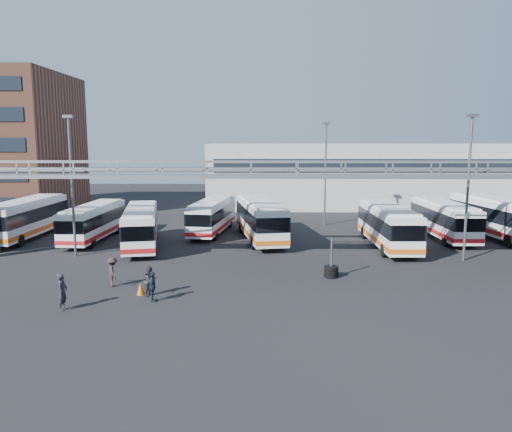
{
  "coord_description": "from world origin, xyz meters",
  "views": [
    {
      "loc": [
        -2.27,
        -27.65,
        8.41
      ],
      "look_at": [
        -2.7,
        6.0,
        3.32
      ],
      "focal_mm": 35.0,
      "sensor_mm": 36.0,
      "label": 1
    }
  ],
  "objects_px": {
    "pedestrian_c": "(113,272)",
    "bus_6": "(388,224)",
    "bus_2": "(141,225)",
    "bus_3": "(212,215)",
    "light_pole_back": "(326,168)",
    "bus_1": "(94,221)",
    "bus_7": "(444,218)",
    "cone_right": "(140,289)",
    "bus_4": "(260,218)",
    "pedestrian_b": "(150,281)",
    "bus_8": "(497,216)",
    "light_pole_mid": "(468,180)",
    "pedestrian_a": "(62,292)",
    "tire_stack": "(331,271)",
    "pedestrian_d": "(152,287)",
    "light_pole_left": "(72,178)",
    "bus_0": "(27,217)"
  },
  "relations": [
    {
      "from": "pedestrian_c",
      "to": "bus_6",
      "type": "bearing_deg",
      "value": -85.89
    },
    {
      "from": "bus_2",
      "to": "bus_6",
      "type": "relative_size",
      "value": 0.98
    },
    {
      "from": "bus_3",
      "to": "bus_6",
      "type": "distance_m",
      "value": 15.68
    },
    {
      "from": "light_pole_back",
      "to": "bus_2",
      "type": "distance_m",
      "value": 19.63
    },
    {
      "from": "bus_1",
      "to": "bus_7",
      "type": "bearing_deg",
      "value": 4.64
    },
    {
      "from": "light_pole_back",
      "to": "cone_right",
      "type": "relative_size",
      "value": 15.39
    },
    {
      "from": "bus_4",
      "to": "bus_7",
      "type": "height_order",
      "value": "bus_4"
    },
    {
      "from": "bus_7",
      "to": "light_pole_back",
      "type": "bearing_deg",
      "value": 142.6
    },
    {
      "from": "bus_7",
      "to": "pedestrian_b",
      "type": "distance_m",
      "value": 27.39
    },
    {
      "from": "bus_8",
      "to": "pedestrian_b",
      "type": "bearing_deg",
      "value": -155.45
    },
    {
      "from": "light_pole_mid",
      "to": "bus_1",
      "type": "bearing_deg",
      "value": 166.36
    },
    {
      "from": "bus_1",
      "to": "cone_right",
      "type": "relative_size",
      "value": 15.2
    },
    {
      "from": "bus_2",
      "to": "bus_7",
      "type": "distance_m",
      "value": 25.67
    },
    {
      "from": "light_pole_back",
      "to": "bus_4",
      "type": "bearing_deg",
      "value": -129.51
    },
    {
      "from": "light_pole_back",
      "to": "bus_8",
      "type": "distance_m",
      "value": 16.05
    },
    {
      "from": "pedestrian_a",
      "to": "tire_stack",
      "type": "relative_size",
      "value": 0.74
    },
    {
      "from": "bus_8",
      "to": "pedestrian_d",
      "type": "bearing_deg",
      "value": -153.53
    },
    {
      "from": "bus_3",
      "to": "cone_right",
      "type": "xyz_separation_m",
      "value": [
        -2.14,
        -18.52,
        -1.36
      ]
    },
    {
      "from": "light_pole_back",
      "to": "bus_6",
      "type": "bearing_deg",
      "value": -70.73
    },
    {
      "from": "pedestrian_c",
      "to": "bus_8",
      "type": "bearing_deg",
      "value": -89.66
    },
    {
      "from": "pedestrian_a",
      "to": "pedestrian_d",
      "type": "xyz_separation_m",
      "value": [
        4.21,
        1.36,
        -0.13
      ]
    },
    {
      "from": "pedestrian_a",
      "to": "light_pole_mid",
      "type": "bearing_deg",
      "value": -64.93
    },
    {
      "from": "bus_2",
      "to": "bus_3",
      "type": "xyz_separation_m",
      "value": [
        5.06,
        6.12,
        -0.07
      ]
    },
    {
      "from": "light_pole_left",
      "to": "cone_right",
      "type": "xyz_separation_m",
      "value": [
        7.02,
        -9.2,
        -5.4
      ]
    },
    {
      "from": "bus_6",
      "to": "pedestrian_c",
      "type": "relative_size",
      "value": 6.33
    },
    {
      "from": "bus_4",
      "to": "pedestrian_d",
      "type": "distance_m",
      "value": 17.52
    },
    {
      "from": "bus_1",
      "to": "pedestrian_a",
      "type": "bearing_deg",
      "value": -73.87
    },
    {
      "from": "light_pole_back",
      "to": "tire_stack",
      "type": "height_order",
      "value": "light_pole_back"
    },
    {
      "from": "pedestrian_b",
      "to": "pedestrian_d",
      "type": "distance_m",
      "value": 1.08
    },
    {
      "from": "light_pole_mid",
      "to": "pedestrian_a",
      "type": "relative_size",
      "value": 5.44
    },
    {
      "from": "bus_1",
      "to": "bus_0",
      "type": "bearing_deg",
      "value": 175.51
    },
    {
      "from": "bus_2",
      "to": "bus_4",
      "type": "height_order",
      "value": "bus_4"
    },
    {
      "from": "light_pole_mid",
      "to": "bus_2",
      "type": "relative_size",
      "value": 0.95
    },
    {
      "from": "light_pole_mid",
      "to": "bus_1",
      "type": "relative_size",
      "value": 1.01
    },
    {
      "from": "light_pole_back",
      "to": "bus_4",
      "type": "xyz_separation_m",
      "value": [
        -6.44,
        -7.81,
        -3.82
      ]
    },
    {
      "from": "bus_3",
      "to": "bus_7",
      "type": "bearing_deg",
      "value": 1.73
    },
    {
      "from": "bus_0",
      "to": "bus_8",
      "type": "bearing_deg",
      "value": 1.95
    },
    {
      "from": "light_pole_left",
      "to": "bus_8",
      "type": "relative_size",
      "value": 0.87
    },
    {
      "from": "bus_8",
      "to": "pedestrian_a",
      "type": "height_order",
      "value": "bus_8"
    },
    {
      "from": "light_pole_left",
      "to": "tire_stack",
      "type": "bearing_deg",
      "value": -16.98
    },
    {
      "from": "pedestrian_a",
      "to": "bus_7",
      "type": "bearing_deg",
      "value": -52.5
    },
    {
      "from": "pedestrian_b",
      "to": "bus_8",
      "type": "bearing_deg",
      "value": -35.1
    },
    {
      "from": "bus_7",
      "to": "pedestrian_a",
      "type": "relative_size",
      "value": 5.61
    },
    {
      "from": "bus_6",
      "to": "pedestrian_a",
      "type": "xyz_separation_m",
      "value": [
        -19.95,
        -15.19,
        -0.9
      ]
    },
    {
      "from": "bus_4",
      "to": "pedestrian_c",
      "type": "distance_m",
      "value": 16.28
    },
    {
      "from": "light_pole_back",
      "to": "pedestrian_d",
      "type": "distance_m",
      "value": 27.63
    },
    {
      "from": "light_pole_left",
      "to": "bus_0",
      "type": "height_order",
      "value": "light_pole_left"
    },
    {
      "from": "bus_6",
      "to": "tire_stack",
      "type": "xyz_separation_m",
      "value": [
        -5.67,
        -8.95,
        -1.41
      ]
    },
    {
      "from": "bus_0",
      "to": "pedestrian_d",
      "type": "relative_size",
      "value": 6.94
    },
    {
      "from": "pedestrian_c",
      "to": "cone_right",
      "type": "height_order",
      "value": "pedestrian_c"
    }
  ]
}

